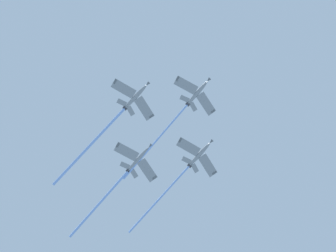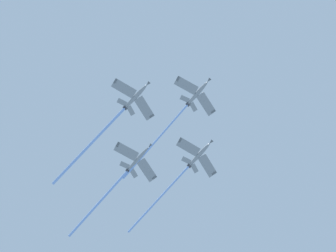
# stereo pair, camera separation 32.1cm
# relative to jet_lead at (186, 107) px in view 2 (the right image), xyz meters

# --- Properties ---
(jet_lead) EXTENTS (21.80, 46.96, 15.51)m
(jet_lead) POSITION_rel_jet_lead_xyz_m (0.00, 0.00, 0.00)
(jet_lead) COLOR gray
(jet_left_wing) EXTENTS (19.69, 44.33, 14.07)m
(jet_left_wing) POSITION_rel_jet_lead_xyz_m (19.77, 10.57, -5.47)
(jet_left_wing) COLOR gray
(jet_right_wing) EXTENTS (21.08, 48.63, 14.75)m
(jet_right_wing) POSITION_rel_jet_lead_xyz_m (-10.72, 24.20, -6.11)
(jet_right_wing) COLOR gray
(jet_slot) EXTENTS (19.99, 42.36, 14.02)m
(jet_slot) POSITION_rel_jet_lead_xyz_m (8.87, 31.94, -9.83)
(jet_slot) COLOR gray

